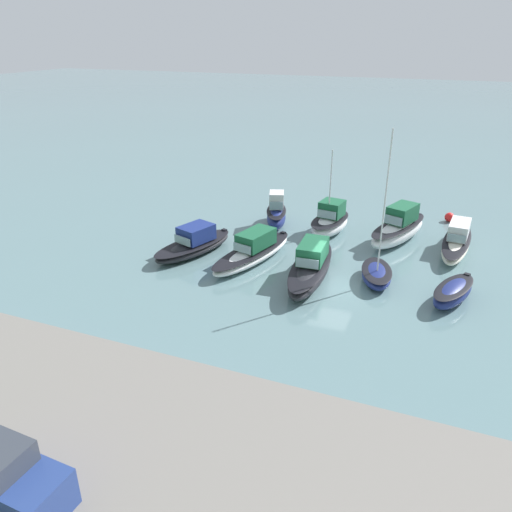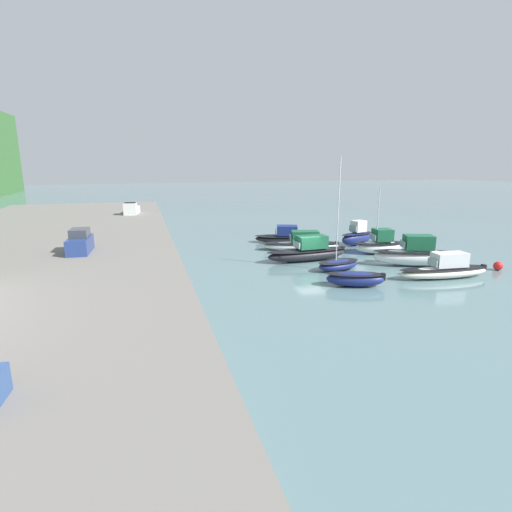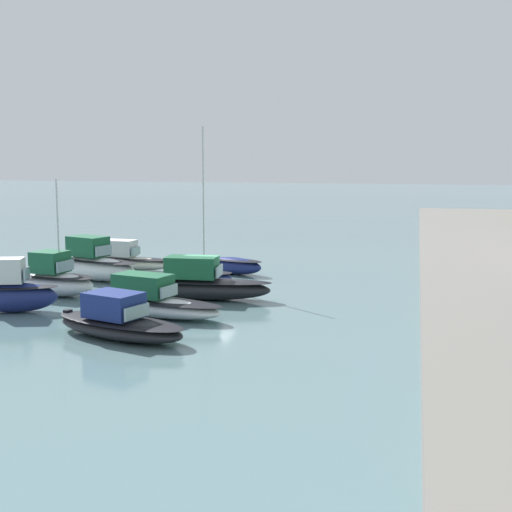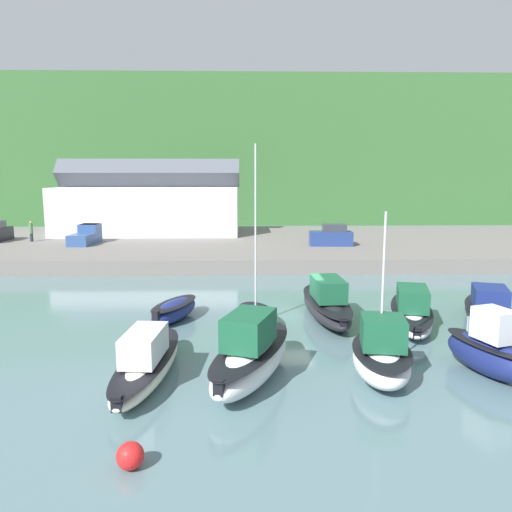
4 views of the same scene
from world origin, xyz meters
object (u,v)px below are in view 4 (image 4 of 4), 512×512
object	(u,v)px
moored_boat_6	(251,355)
moored_boat_8	(489,350)
parked_car_0	(331,236)
moored_boat_0	(174,310)
moored_boat_4	(488,309)
moored_boat_2	(326,303)
person_on_quay	(31,231)
moored_boat_1	(257,315)
mooring_buoy_0	(130,456)
moored_boat_7	(381,354)
moored_boat_5	(147,361)
pickup_truck_0	(87,235)
moored_boat_3	(411,311)

from	to	relation	value
moored_boat_6	moored_boat_8	distance (m)	9.88
parked_car_0	moored_boat_0	bearing A→B (deg)	151.76
moored_boat_4	parked_car_0	xyz separation A→B (m)	(-5.10, 21.88, 1.47)
moored_boat_2	moored_boat_4	world-z (taller)	moored_boat_2
moored_boat_0	person_on_quay	distance (m)	31.00
moored_boat_1	moored_boat_2	distance (m)	4.24
moored_boat_0	moored_boat_6	size ratio (longest dim) A/B	0.62
parked_car_0	moored_boat_1	bearing A→B (deg)	162.83
moored_boat_2	mooring_buoy_0	size ratio (longest dim) A/B	10.70
moored_boat_4	mooring_buoy_0	bearing A→B (deg)	-122.03
moored_boat_0	moored_boat_4	bearing A→B (deg)	17.51
moored_boat_7	parked_car_0	xyz separation A→B (m)	(3.13, 29.52, 1.23)
mooring_buoy_0	person_on_quay	bearing A→B (deg)	115.68
moored_boat_4	parked_car_0	bearing A→B (deg)	121.96
person_on_quay	moored_boat_5	bearing A→B (deg)	-61.15
person_on_quay	pickup_truck_0	bearing A→B (deg)	-14.37
moored_boat_5	mooring_buoy_0	distance (m)	6.36
person_on_quay	moored_boat_3	bearing A→B (deg)	-39.40
moored_boat_8	moored_boat_6	bearing A→B (deg)	163.59
moored_boat_2	moored_boat_4	xyz separation A→B (m)	(9.08, -0.88, -0.16)
moored_boat_0	moored_boat_3	xyz separation A→B (m)	(13.31, -1.03, 0.13)
moored_boat_5	parked_car_0	bearing A→B (deg)	71.64
moored_boat_3	moored_boat_7	xyz separation A→B (m)	(-3.71, -7.30, 0.21)
moored_boat_1	pickup_truck_0	xyz separation A→B (m)	(-16.75, 24.33, 1.53)
moored_boat_6	moored_boat_7	size ratio (longest dim) A/B	1.14
moored_boat_2	moored_boat_6	size ratio (longest dim) A/B	1.10
moored_boat_1	person_on_quay	xyz separation A→B (m)	(-23.00, 25.93, 1.81)
moored_boat_7	mooring_buoy_0	world-z (taller)	moored_boat_7
moored_boat_4	mooring_buoy_0	size ratio (longest dim) A/B	9.34
pickup_truck_0	mooring_buoy_0	world-z (taller)	pickup_truck_0
moored_boat_3	moored_boat_4	size ratio (longest dim) A/B	1.17
moored_boat_4	person_on_quay	world-z (taller)	person_on_quay
moored_boat_2	moored_boat_5	xyz separation A→B (m)	(-8.74, -8.50, -0.13)
moored_boat_8	parked_car_0	bearing A→B (deg)	74.75
moored_boat_6	person_on_quay	bearing A→B (deg)	144.02
moored_boat_2	pickup_truck_0	size ratio (longest dim) A/B	1.75
parked_car_0	person_on_quay	size ratio (longest dim) A/B	2.00
moored_boat_1	moored_boat_4	xyz separation A→B (m)	(13.14, 0.29, 0.16)
moored_boat_2	moored_boat_7	xyz separation A→B (m)	(0.85, -8.51, 0.08)
moored_boat_3	mooring_buoy_0	distance (m)	18.53
moored_boat_0	mooring_buoy_0	distance (m)	14.64
moored_boat_7	person_on_quay	xyz separation A→B (m)	(-27.91, 33.27, 1.41)
moored_boat_8	pickup_truck_0	size ratio (longest dim) A/B	1.00
moored_boat_0	parked_car_0	world-z (taller)	parked_car_0
moored_boat_8	mooring_buoy_0	xyz separation A→B (m)	(-13.42, -6.40, -0.66)
moored_boat_1	moored_boat_6	bearing A→B (deg)	-105.92
moored_boat_0	moored_boat_2	world-z (taller)	moored_boat_2
moored_boat_3	moored_boat_5	world-z (taller)	moored_boat_5
moored_boat_4	parked_car_0	size ratio (longest dim) A/B	1.74
moored_boat_3	moored_boat_8	size ratio (longest dim) A/B	1.79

